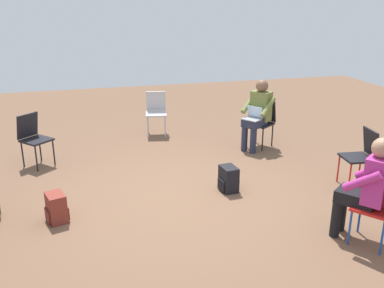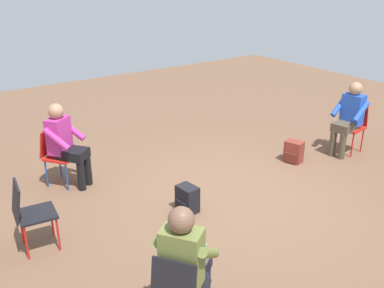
# 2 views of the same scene
# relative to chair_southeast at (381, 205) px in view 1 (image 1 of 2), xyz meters

# --- Properties ---
(ground_plane) EXTENTS (15.47, 15.47, 0.00)m
(ground_plane) POSITION_rel_chair_southeast_xyz_m (-1.80, 1.79, -0.50)
(ground_plane) COLOR brown
(chair_southeast) EXTENTS (0.57, 0.58, 0.85)m
(chair_southeast) POSITION_rel_chair_southeast_xyz_m (0.00, 0.00, 0.00)
(chair_southeast) COLOR red
(chair_southeast) RESTS_ON ground
(chair_north) EXTENTS (0.47, 0.50, 0.85)m
(chair_north) POSITION_rel_chair_southeast_xyz_m (-1.60, 4.63, 0.00)
(chair_north) COLOR #B7B7BC
(chair_north) RESTS_ON ground
(chair_northwest) EXTENTS (0.58, 0.59, 0.85)m
(chair_northwest) POSITION_rel_chair_southeast_xyz_m (-3.81, 3.51, 0.00)
(chair_northwest) COLOR black
(chair_northwest) RESTS_ON ground
(chair_east) EXTENTS (0.48, 0.44, 0.85)m
(chair_east) POSITION_rel_chair_southeast_xyz_m (0.79, 1.43, 0.00)
(chair_east) COLOR black
(chair_east) RESTS_ON ground
(chair_northeast) EXTENTS (0.58, 0.57, 0.85)m
(chair_northeast) POSITION_rel_chair_southeast_xyz_m (0.14, 3.43, 0.00)
(chair_northeast) COLOR black
(chair_northeast) RESTS_ON ground
(person_with_laptop) EXTENTS (0.64, 0.63, 1.24)m
(person_with_laptop) POSITION_rel_chair_southeast_xyz_m (-0.00, 3.33, 0.20)
(person_with_laptop) COLOR #23283D
(person_with_laptop) RESTS_ON ground
(person_in_magenta) EXTENTS (0.63, 0.63, 1.24)m
(person_in_magenta) POSITION_rel_chair_southeast_xyz_m (-0.10, 0.13, 0.20)
(person_in_magenta) COLOR black
(person_in_magenta) RESTS_ON ground
(backpack_near_laptop_user) EXTENTS (0.30, 0.33, 0.36)m
(backpack_near_laptop_user) POSITION_rel_chair_southeast_xyz_m (-3.42, 1.48, -0.34)
(backpack_near_laptop_user) COLOR maroon
(backpack_near_laptop_user) RESTS_ON ground
(backpack_by_empty_chair) EXTENTS (0.27, 0.30, 0.36)m
(backpack_by_empty_chair) POSITION_rel_chair_southeast_xyz_m (-1.10, 1.76, -0.34)
(backpack_by_empty_chair) COLOR black
(backpack_by_empty_chair) RESTS_ON ground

